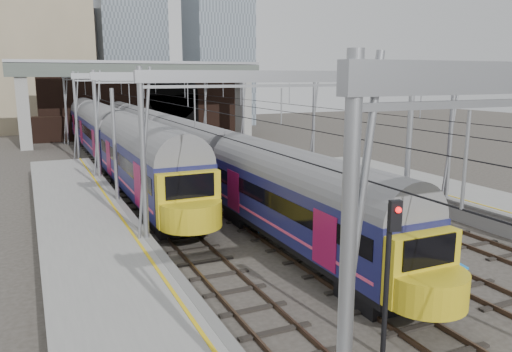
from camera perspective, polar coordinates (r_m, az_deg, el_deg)
name	(u,v)px	position (r m, az deg, el deg)	size (l,w,h in m)	color
ground	(440,304)	(18.64, 20.30, -13.53)	(160.00, 160.00, 0.00)	#38332D
platform_left	(122,316)	(16.03, -15.02, -15.22)	(4.32, 55.00, 1.12)	gray
tracks	(256,203)	(30.39, 0.02, -3.11)	(14.40, 80.00, 0.22)	#4C3828
overhead_line	(217,91)	(35.43, -4.43, 9.64)	(16.80, 80.00, 8.00)	gray
retaining_wall	(144,102)	(65.20, -12.68, 8.23)	(28.00, 2.75, 9.00)	black
overbridge	(142,79)	(59.02, -12.91, 10.77)	(28.00, 3.00, 9.25)	gray
city_skyline	(123,14)	(84.10, -14.96, 17.49)	(37.50, 27.50, 60.00)	tan
train_main	(164,140)	(42.43, -10.49, 4.11)	(2.63, 60.88, 4.58)	black
train_second	(104,132)	(47.44, -16.99, 4.83)	(3.01, 52.14, 5.11)	black
signal_near_left	(390,259)	(13.81, 15.02, -9.18)	(0.35, 0.45, 4.50)	black
equip_cover_a	(357,249)	(22.86, 11.45, -8.19)	(0.97, 0.68, 0.11)	blue
equip_cover_b	(267,230)	(25.13, 1.22, -6.16)	(0.92, 0.65, 0.11)	blue
equip_cover_c	(457,267)	(22.02, 21.95, -9.63)	(0.74, 0.53, 0.09)	blue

